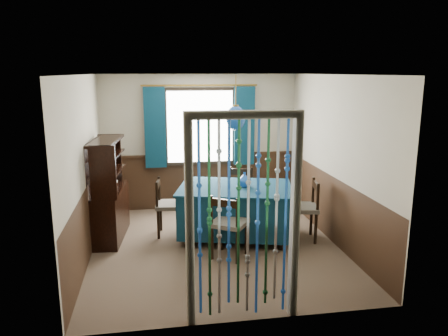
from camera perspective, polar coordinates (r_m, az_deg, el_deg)
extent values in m
plane|color=brown|center=(6.58, -1.09, -10.22)|extent=(4.00, 4.00, 0.00)
plane|color=silver|center=(6.07, -1.19, 12.11)|extent=(4.00, 4.00, 0.00)
plane|color=#BDB39A|center=(8.16, -3.16, 3.37)|extent=(3.60, 0.00, 3.60)
plane|color=#BDB39A|center=(4.30, 2.72, -4.99)|extent=(3.60, 0.00, 3.60)
plane|color=#BDB39A|center=(6.21, -17.79, -0.10)|extent=(0.00, 4.00, 4.00)
plane|color=#BDB39A|center=(6.70, 14.29, 0.99)|extent=(0.00, 4.00, 4.00)
plane|color=#392415|center=(8.29, -3.09, -1.77)|extent=(3.60, 0.00, 3.60)
plane|color=#392415|center=(4.59, 2.58, -13.90)|extent=(3.60, 0.00, 3.60)
plane|color=#392415|center=(6.41, -17.21, -6.65)|extent=(0.00, 4.00, 4.00)
plane|color=#392415|center=(6.88, 13.84, -5.15)|extent=(0.00, 4.00, 4.00)
cube|color=black|center=(8.06, -3.15, 5.42)|extent=(1.32, 0.12, 1.42)
cube|color=#0D3145|center=(6.78, 1.46, -5.43)|extent=(1.86, 1.48, 0.67)
cube|color=#0D3145|center=(6.68, 1.48, -2.58)|extent=(1.94, 1.56, 0.03)
cylinder|color=black|center=(6.59, -4.87, -9.58)|extent=(0.07, 0.07, 0.14)
cylinder|color=black|center=(6.51, 7.36, -9.93)|extent=(0.07, 0.07, 0.14)
cylinder|color=black|center=(7.37, -3.74, -7.11)|extent=(0.07, 0.07, 0.14)
cylinder|color=black|center=(7.30, 7.11, -7.39)|extent=(0.07, 0.07, 0.14)
cylinder|color=black|center=(6.08, -1.58, -9.81)|extent=(0.05, 0.05, 0.46)
cylinder|color=black|center=(5.95, 1.75, -10.34)|extent=(0.05, 0.05, 0.46)
cylinder|color=black|center=(6.38, -0.25, -8.70)|extent=(0.05, 0.05, 0.46)
cylinder|color=black|center=(6.26, 2.93, -9.17)|extent=(0.05, 0.05, 0.46)
cube|color=#5B5549|center=(6.07, 0.71, -7.19)|extent=(0.62, 0.61, 0.06)
cube|color=black|center=(5.80, 0.02, -4.60)|extent=(0.35, 0.24, 0.10)
cylinder|color=black|center=(5.92, -1.65, -5.73)|extent=(0.04, 0.04, 0.45)
cylinder|color=black|center=(5.78, 1.74, -6.18)|extent=(0.04, 0.04, 0.45)
cylinder|color=black|center=(7.72, 3.59, -4.93)|extent=(0.05, 0.05, 0.47)
cylinder|color=black|center=(7.74, 0.80, -4.85)|extent=(0.05, 0.05, 0.47)
cylinder|color=black|center=(7.38, 3.46, -5.75)|extent=(0.05, 0.05, 0.47)
cylinder|color=black|center=(7.40, 0.54, -5.66)|extent=(0.05, 0.05, 0.47)
cube|color=#5B5549|center=(7.48, 2.11, -3.36)|extent=(0.56, 0.54, 0.06)
cube|color=black|center=(7.58, 2.23, -0.49)|extent=(0.39, 0.14, 0.10)
cylinder|color=black|center=(7.60, 3.64, -1.59)|extent=(0.04, 0.04, 0.46)
cylinder|color=black|center=(7.63, 0.81, -1.52)|extent=(0.04, 0.04, 0.46)
cylinder|color=black|center=(7.21, -8.26, -6.33)|extent=(0.04, 0.04, 0.46)
cylinder|color=black|center=(6.87, -8.56, -7.32)|extent=(0.04, 0.04, 0.46)
cylinder|color=black|center=(7.19, -5.49, -6.33)|extent=(0.04, 0.04, 0.46)
cylinder|color=black|center=(6.84, -5.64, -7.33)|extent=(0.04, 0.04, 0.46)
cube|color=#5B5549|center=(6.94, -7.04, -4.80)|extent=(0.48, 0.50, 0.06)
cube|color=black|center=(6.87, -8.65, -2.12)|extent=(0.09, 0.39, 0.10)
cylinder|color=black|center=(7.08, -8.45, -2.86)|extent=(0.04, 0.04, 0.45)
cylinder|color=black|center=(6.73, -8.77, -3.69)|extent=(0.04, 0.04, 0.45)
cylinder|color=black|center=(6.73, 11.89, -7.78)|extent=(0.05, 0.05, 0.48)
cylinder|color=black|center=(7.09, 11.31, -6.71)|extent=(0.05, 0.05, 0.48)
cylinder|color=black|center=(6.68, 8.80, -7.84)|extent=(0.05, 0.05, 0.48)
cylinder|color=black|center=(7.03, 8.38, -6.75)|extent=(0.05, 0.05, 0.48)
cube|color=#5B5549|center=(6.80, 10.18, -5.12)|extent=(0.52, 0.54, 0.06)
cube|color=black|center=(6.73, 11.91, -2.27)|extent=(0.11, 0.41, 0.11)
cylinder|color=black|center=(6.59, 12.16, -3.94)|extent=(0.04, 0.04, 0.46)
cylinder|color=black|center=(6.95, 11.56, -3.05)|extent=(0.04, 0.04, 0.46)
cube|color=black|center=(7.01, -14.69, -5.81)|extent=(0.53, 1.22, 0.78)
cube|color=black|center=(6.27, -15.53, -0.67)|extent=(0.36, 0.09, 0.78)
cube|color=black|center=(7.37, -14.64, 1.30)|extent=(0.36, 0.09, 0.78)
cube|color=black|center=(6.75, -15.23, 3.45)|extent=(0.48, 1.22, 0.04)
cube|color=black|center=(6.84, -16.59, 0.34)|extent=(0.15, 1.16, 0.78)
cube|color=black|center=(6.84, -14.75, -0.53)|extent=(0.42, 1.13, 0.02)
cube|color=black|center=(6.79, -14.87, 1.57)|extent=(0.42, 1.13, 0.02)
cylinder|color=olive|center=(6.46, 1.54, 9.33)|extent=(0.01, 0.01, 0.63)
ellipsoid|color=#16499C|center=(6.48, 1.53, 6.54)|extent=(0.29, 0.29, 0.36)
cylinder|color=olive|center=(6.47, 1.54, 8.11)|extent=(0.09, 0.09, 0.03)
imported|color=#16499C|center=(6.67, 2.68, -1.59)|extent=(0.24, 0.24, 0.20)
imported|color=beige|center=(6.60, -14.77, -0.63)|extent=(0.25, 0.25, 0.06)
imported|color=beige|center=(7.15, -14.30, -1.52)|extent=(0.21, 0.21, 0.16)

